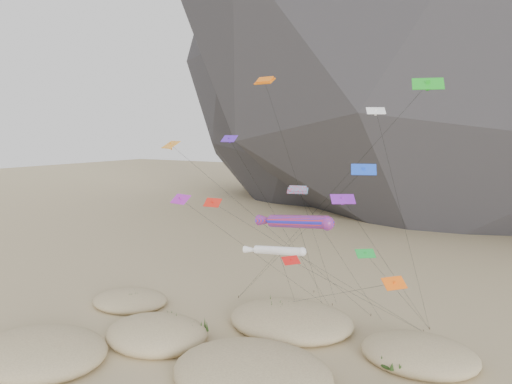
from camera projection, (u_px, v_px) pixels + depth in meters
dunes at (227, 363)px, 45.64m from camera, size 51.16×38.42×3.43m
dune_grass at (223, 358)px, 46.23m from camera, size 42.20×30.47×1.59m
kite_stakes at (336, 309)px, 60.83m from camera, size 23.85×7.18×0.30m
rainbow_tube_kite at (295, 222)px, 45.63m from camera, size 8.76×15.58×14.49m
white_tube_kite at (276, 251)px, 51.39m from camera, size 7.21×9.06×10.20m
orange_parafoil at (266, 84)px, 55.51m from camera, size 7.02×9.09×27.77m
multi_parafoil at (299, 193)px, 46.41m from camera, size 5.24×14.40×16.71m
delta_kites at (301, 184)px, 48.41m from camera, size 29.03×17.46×26.41m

